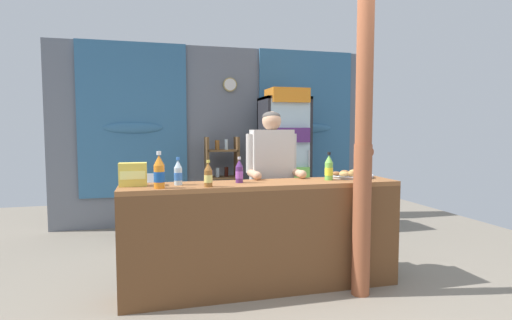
{
  "coord_description": "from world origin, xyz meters",
  "views": [
    {
      "loc": [
        -0.99,
        -2.99,
        1.42
      ],
      "look_at": [
        -0.03,
        0.71,
        1.13
      ],
      "focal_mm": 28.03,
      "sensor_mm": 36.0,
      "label": 1
    }
  ],
  "objects": [
    {
      "name": "soda_bottle_orange_soda",
      "position": [
        -0.94,
        0.23,
        1.08
      ],
      "size": [
        0.09,
        0.09,
        0.29
      ],
      "color": "orange",
      "rests_on": "stall_counter"
    },
    {
      "name": "soda_bottle_water",
      "position": [
        -0.79,
        0.39,
        1.06
      ],
      "size": [
        0.07,
        0.07,
        0.23
      ],
      "color": "silver",
      "rests_on": "stall_counter"
    },
    {
      "name": "ground_plane",
      "position": [
        0.0,
        1.2,
        0.0
      ],
      "size": [
        7.82,
        7.82,
        0.0
      ],
      "primitive_type": "plane",
      "color": "gray"
    },
    {
      "name": "back_wall_curtained",
      "position": [
        0.01,
        3.05,
        1.36
      ],
      "size": [
        4.83,
        0.22,
        2.65
      ],
      "color": "slate",
      "rests_on": "ground"
    },
    {
      "name": "timber_post",
      "position": [
        0.72,
        0.03,
        1.24
      ],
      "size": [
        0.18,
        0.15,
        2.59
      ],
      "color": "#995133",
      "rests_on": "ground"
    },
    {
      "name": "soda_bottle_grape_soda",
      "position": [
        -0.26,
        0.4,
        1.05
      ],
      "size": [
        0.07,
        0.07,
        0.23
      ],
      "color": "#56286B",
      "rests_on": "stall_counter"
    },
    {
      "name": "snack_box_instant_noodle",
      "position": [
        -1.15,
        0.42,
        1.05
      ],
      "size": [
        0.22,
        0.12,
        0.19
      ],
      "color": "#EAD14C",
      "rests_on": "stall_counter"
    },
    {
      "name": "soda_bottle_iced_tea",
      "position": [
        -0.56,
        0.21,
        1.05
      ],
      "size": [
        0.07,
        0.07,
        0.22
      ],
      "color": "brown",
      "rests_on": "stall_counter"
    },
    {
      "name": "drink_fridge",
      "position": [
        0.84,
        2.44,
        1.08
      ],
      "size": [
        0.65,
        0.63,
        1.99
      ],
      "color": "#232328",
      "rests_on": "ground"
    },
    {
      "name": "stall_counter",
      "position": [
        -0.06,
        0.27,
        0.57
      ],
      "size": [
        2.44,
        0.47,
        0.96
      ],
      "color": "#935B33",
      "rests_on": "ground"
    },
    {
      "name": "plastic_lawn_chair",
      "position": [
        -1.1,
        2.12,
        0.49
      ],
      "size": [
        0.55,
        0.55,
        0.86
      ],
      "color": "silver",
      "rests_on": "ground"
    },
    {
      "name": "bottle_shelf_rack",
      "position": [
        -0.02,
        2.73,
        0.68
      ],
      "size": [
        0.48,
        0.28,
        1.31
      ],
      "color": "brown",
      "rests_on": "ground"
    },
    {
      "name": "soda_bottle_lime_soda",
      "position": [
        0.57,
        0.37,
        1.07
      ],
      "size": [
        0.08,
        0.08,
        0.26
      ],
      "color": "#75C64C",
      "rests_on": "stall_counter"
    },
    {
      "name": "pastry_tray",
      "position": [
        0.86,
        0.52,
        0.98
      ],
      "size": [
        0.44,
        0.44,
        0.07
      ],
      "color": "#BCBCC1",
      "rests_on": "stall_counter"
    },
    {
      "name": "shopkeeper",
      "position": [
        0.15,
        0.8,
        1.01
      ],
      "size": [
        0.52,
        0.42,
        1.6
      ],
      "color": "#28282D",
      "rests_on": "ground"
    }
  ]
}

